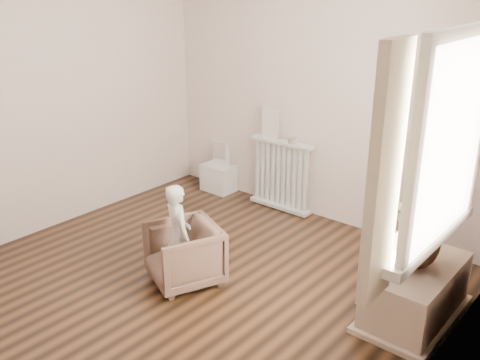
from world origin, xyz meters
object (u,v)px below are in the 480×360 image
Objects in this scene: toy_vanity at (219,168)px; armchair at (184,254)px; child at (178,235)px; plush_cat at (439,202)px; teddy_bear at (416,231)px; toy_bench at (416,292)px; radiator at (281,174)px.

toy_vanity is 1.05× the size of armchair.
plush_cat is at bearing -138.78° from child.
plush_cat reaches higher than teddy_bear.
child reaches higher than toy_bench.
armchair is 2.04× the size of plush_cat.
toy_vanity is at bearing 147.51° from armchair.
radiator is at bearing 2.05° from toy_vanity.
radiator is 0.85m from toy_vanity.
toy_vanity is at bearing -177.95° from radiator.
toy_vanity reaches higher than toy_bench.
radiator is at bearing 140.53° from teddy_bear.
child is (0.26, -1.70, 0.04)m from radiator.
toy_bench is 0.84m from plush_cat.
toy_vanity is 2.82m from teddy_bear.
toy_vanity is 2.84m from toy_bench.
toy_bench is (1.85, -0.93, -0.19)m from radiator.
child is at bearing -56.69° from toy_vanity.
armchair is 1.75m from teddy_bear.
child is at bearing 178.95° from plush_cat.
toy_vanity is 0.64× the size of toy_bench.
toy_vanity is 1.02× the size of teddy_bear.
child reaches higher than radiator.
toy_vanity is 0.68× the size of child.
teddy_bear is at bearing -27.72° from radiator.
child is at bearing -66.61° from armchair.
armchair is 0.20m from child.
toy_bench is 1.59× the size of teddy_bear.
plush_cat is at bearing 39.71° from armchair.
teddy_bear is 2.10× the size of plush_cat.
radiator is at bearing 153.26° from toy_bench.
radiator is 0.90× the size of child.
child is 1.91m from plush_cat.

